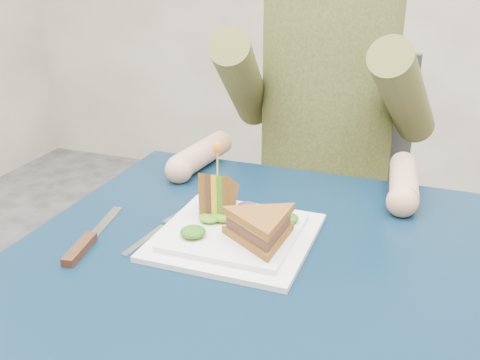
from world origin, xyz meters
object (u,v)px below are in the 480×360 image
at_px(diner, 328,70).
at_px(fork, 154,233).
at_px(chair, 328,191).
at_px(sandwich_flat, 261,227).
at_px(plate, 235,235).
at_px(table, 246,287).
at_px(sandwich_upright, 218,197).
at_px(knife, 85,244).

xyz_separation_m(diner, fork, (-0.17, -0.61, -0.18)).
xyz_separation_m(chair, sandwich_flat, (0.03, -0.71, 0.23)).
bearing_deg(plate, diner, 87.39).
xyz_separation_m(table, chair, (0.00, 0.71, -0.11)).
relative_size(plate, fork, 1.45).
xyz_separation_m(sandwich_upright, fork, (-0.09, -0.08, -0.05)).
relative_size(sandwich_flat, fork, 1.11).
height_order(sandwich_upright, fork, sandwich_upright).
bearing_deg(chair, table, -90.00).
distance_m(table, plate, 0.09).
bearing_deg(table, fork, -174.97).
relative_size(table, diner, 1.01).
xyz_separation_m(table, knife, (-0.25, -0.09, 0.09)).
xyz_separation_m(chair, diner, (-0.00, -0.11, 0.37)).
bearing_deg(knife, diner, 69.76).
bearing_deg(sandwich_flat, table, 168.28).
bearing_deg(table, plate, 144.05).
height_order(plate, sandwich_flat, sandwich_flat).
bearing_deg(chair, fork, -102.94).
relative_size(sandwich_flat, knife, 0.90).
bearing_deg(sandwich_flat, diner, 92.74).
relative_size(plate, sandwich_upright, 2.06).
xyz_separation_m(chair, knife, (-0.25, -0.80, 0.20)).
distance_m(table, knife, 0.28).
bearing_deg(sandwich_flat, chair, 92.31).
height_order(sandwich_upright, knife, sandwich_upright).
xyz_separation_m(sandwich_flat, sandwich_upright, (-0.11, 0.07, 0.01)).
xyz_separation_m(plate, knife, (-0.23, -0.11, -0.00)).
height_order(sandwich_flat, sandwich_upright, sandwich_upright).
bearing_deg(knife, sandwich_flat, 17.32).
relative_size(chair, fork, 5.18).
distance_m(sandwich_flat, fork, 0.20).
bearing_deg(knife, table, 20.33).
relative_size(chair, sandwich_upright, 7.36).
distance_m(diner, fork, 0.66).
height_order(table, plate, plate).
xyz_separation_m(sandwich_flat, knife, (-0.28, -0.09, -0.04)).
height_order(chair, diner, diner).
xyz_separation_m(chair, sandwich_upright, (-0.08, -0.64, 0.24)).
bearing_deg(sandwich_upright, plate, -41.88).
height_order(chair, plate, chair).
relative_size(table, plate, 2.88).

